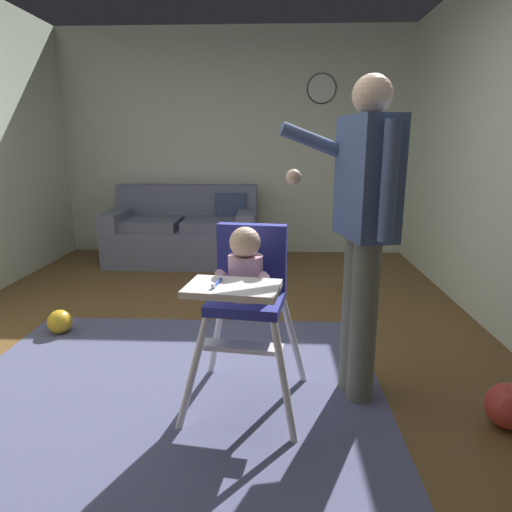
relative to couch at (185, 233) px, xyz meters
name	(u,v)px	position (x,y,z in m)	size (l,w,h in m)	color
ground	(194,369)	(0.54, -2.50, -0.38)	(5.75, 7.58, 0.10)	brown
wall_far	(234,144)	(0.54, 0.52, 0.99)	(4.95, 0.06, 2.65)	silver
area_rug	(166,398)	(0.46, -2.92, -0.33)	(2.37, 2.20, 0.01)	#515376
couch	(185,233)	(0.00, 0.00, 0.00)	(1.68, 0.86, 0.86)	slate
high_chair	(246,283)	(0.90, -2.94, 0.33)	(0.68, 0.78, 0.96)	white
adult_standing	(363,225)	(1.49, -2.82, 0.60)	(0.58, 0.50, 1.65)	#636657
toy_ball	(60,322)	(-0.51, -2.10, -0.25)	(0.17, 0.17, 0.17)	gold
toy_ball_second	(508,406)	(2.18, -3.09, -0.22)	(0.22, 0.22, 0.22)	#D13D33
wall_clock	(322,89)	(1.57, 0.48, 1.62)	(0.34, 0.04, 0.34)	white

